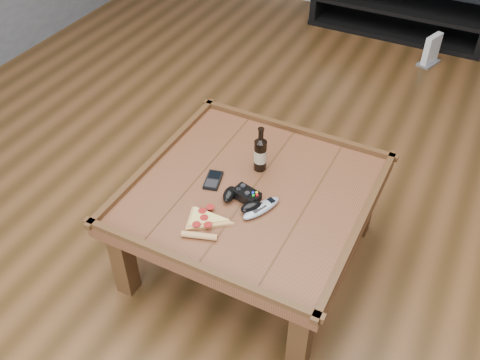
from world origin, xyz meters
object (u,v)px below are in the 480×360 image
at_px(pizza_slice, 204,222).
at_px(smartphone, 213,180).
at_px(game_controller, 243,198).
at_px(coffee_table, 251,199).
at_px(game_console, 431,51).
at_px(media_console, 402,2).
at_px(remote_control, 261,208).
at_px(beer_bottle, 260,153).

bearing_deg(pizza_slice, smartphone, 92.41).
distance_m(game_controller, pizza_slice, 0.20).
height_order(coffee_table, pizza_slice, pizza_slice).
distance_m(smartphone, game_console, 2.43).
relative_size(pizza_slice, smartphone, 2.19).
bearing_deg(pizza_slice, game_controller, 46.34).
relative_size(media_console, smartphone, 10.49).
height_order(coffee_table, smartphone, coffee_table).
bearing_deg(media_console, game_controller, -89.97).
xyz_separation_m(pizza_slice, smartphone, (-0.09, 0.24, -0.00)).
relative_size(remote_control, game_console, 0.88).
xyz_separation_m(beer_bottle, pizza_slice, (-0.06, -0.42, -0.08)).
bearing_deg(smartphone, pizza_slice, -84.00).
bearing_deg(coffee_table, game_console, 81.16).
bearing_deg(remote_control, game_controller, -162.37).
bearing_deg(remote_control, game_console, 106.68).
relative_size(media_console, beer_bottle, 6.27).
distance_m(game_controller, smartphone, 0.19).
distance_m(beer_bottle, remote_control, 0.28).
bearing_deg(beer_bottle, remote_control, -63.33).
bearing_deg(remote_control, pizza_slice, -112.69).
relative_size(coffee_table, beer_bottle, 4.61).
height_order(beer_bottle, game_console, beer_bottle).
distance_m(coffee_table, smartphone, 0.19).
height_order(game_controller, game_console, game_controller).
distance_m(beer_bottle, pizza_slice, 0.43).
height_order(coffee_table, game_console, coffee_table).
distance_m(smartphone, remote_control, 0.28).
relative_size(beer_bottle, game_controller, 1.13).
relative_size(smartphone, game_console, 0.58).
relative_size(pizza_slice, remote_control, 1.44).
bearing_deg(beer_bottle, smartphone, -129.95).
xyz_separation_m(media_console, remote_control, (0.09, -2.85, 0.22)).
bearing_deg(smartphone, remote_control, -28.77).
relative_size(beer_bottle, smartphone, 1.67).
height_order(beer_bottle, pizza_slice, beer_bottle).
height_order(coffee_table, remote_control, remote_control).
bearing_deg(game_controller, remote_control, 7.90).
bearing_deg(remote_control, beer_bottle, 139.69).
distance_m(pizza_slice, remote_control, 0.25).
bearing_deg(smartphone, beer_bottle, 35.52).
distance_m(media_console, game_console, 0.58).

